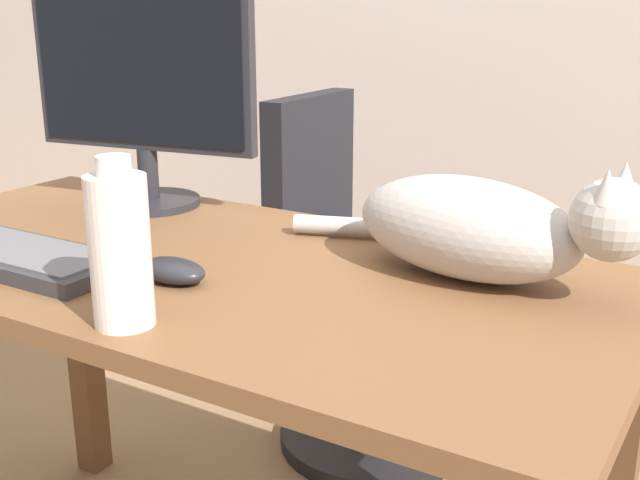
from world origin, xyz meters
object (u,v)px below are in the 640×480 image
keyboard (6,253)px  computer_mouse (173,270)px  cat (480,226)px  monitor (142,92)px  office_chair (356,303)px  water_bottle (120,249)px

keyboard → computer_mouse: computer_mouse is taller
keyboard → computer_mouse: bearing=11.9°
cat → monitor: bearing=174.1°
office_chair → monitor: (-0.20, -0.51, 0.57)m
water_bottle → keyboard: bearing=165.5°
keyboard → computer_mouse: (0.29, 0.06, 0.00)m
cat → computer_mouse: bearing=-146.9°
cat → computer_mouse: 0.45m
keyboard → water_bottle: size_ratio=2.02×
monitor → keyboard: monitor is taller
monitor → water_bottle: (0.39, -0.47, -0.13)m
office_chair → monitor: bearing=-111.5°
keyboard → cat: size_ratio=0.73×
monitor → water_bottle: bearing=-50.0°
office_chair → water_bottle: size_ratio=4.14×
computer_mouse → monitor: bearing=137.0°
office_chair → computer_mouse: office_chair is taller
office_chair → water_bottle: bearing=-78.8°
office_chair → keyboard: office_chair is taller
computer_mouse → office_chair: bearing=99.7°
monitor → computer_mouse: (0.34, -0.32, -0.21)m
keyboard → cat: (0.67, 0.31, 0.07)m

